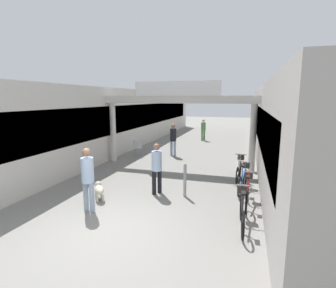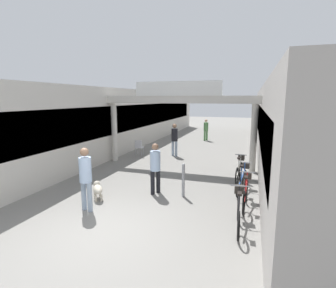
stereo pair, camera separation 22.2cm
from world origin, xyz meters
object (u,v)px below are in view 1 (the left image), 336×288
(pedestrian_companion, at_px, (157,165))
(pedestrian_elderly_walking, at_px, (203,128))
(bicycle_silver_farthest, at_px, (239,169))
(dog_on_leash, at_px, (99,189))
(pedestrian_with_dog, at_px, (88,175))
(cafe_chair_aluminium_nearer, at_px, (138,146))
(pedestrian_carrying_crate, at_px, (173,138))
(bicycle_red_second, at_px, (248,191))
(bollard_post_metal, at_px, (185,180))
(bicycle_blue_third, at_px, (243,179))
(bicycle_black_nearest, at_px, (242,210))

(pedestrian_companion, relative_size, pedestrian_elderly_walking, 1.05)
(bicycle_silver_farthest, bearing_deg, dog_on_leash, -141.34)
(pedestrian_with_dog, bearing_deg, pedestrian_elderly_walking, 85.57)
(cafe_chair_aluminium_nearer, bearing_deg, pedestrian_carrying_crate, 16.60)
(bicycle_red_second, xyz_separation_m, bicycle_silver_farthest, (-0.32, 2.50, 0.00))
(bicycle_red_second, height_order, bollard_post_metal, bollard_post_metal)
(bicycle_blue_third, height_order, bollard_post_metal, bollard_post_metal)
(pedestrian_carrying_crate, xyz_separation_m, bicycle_black_nearest, (3.82, -7.31, -0.60))
(bollard_post_metal, height_order, cafe_chair_aluminium_nearer, bollard_post_metal)
(dog_on_leash, height_order, bicycle_red_second, bicycle_red_second)
(dog_on_leash, relative_size, bollard_post_metal, 0.64)
(pedestrian_companion, height_order, cafe_chair_aluminium_nearer, pedestrian_companion)
(bicycle_silver_farthest, xyz_separation_m, cafe_chair_aluminium_nearer, (-5.51, 2.86, 0.10))
(pedestrian_companion, distance_m, bicycle_black_nearest, 3.23)
(pedestrian_companion, bearing_deg, bicycle_red_second, -3.52)
(pedestrian_companion, xyz_separation_m, bollard_post_metal, (0.96, 0.01, -0.42))
(bicycle_red_second, height_order, cafe_chair_aluminium_nearer, bicycle_red_second)
(bicycle_black_nearest, relative_size, bollard_post_metal, 1.53)
(pedestrian_companion, distance_m, pedestrian_elderly_walking, 11.64)
(pedestrian_companion, xyz_separation_m, bicycle_blue_third, (2.76, 1.08, -0.54))
(pedestrian_with_dog, height_order, dog_on_leash, pedestrian_with_dog)
(bicycle_red_second, bearing_deg, bicycle_black_nearest, -95.34)
(bicycle_blue_third, bearing_deg, pedestrian_carrying_crate, 129.20)
(bicycle_black_nearest, bearing_deg, dog_on_leash, 172.82)
(dog_on_leash, bearing_deg, pedestrian_elderly_walking, 84.33)
(bollard_post_metal, bearing_deg, pedestrian_with_dog, -140.90)
(pedestrian_elderly_walking, bearing_deg, bollard_post_metal, -83.70)
(pedestrian_with_dog, xyz_separation_m, pedestrian_carrying_crate, (0.33, 7.62, -0.02))
(pedestrian_elderly_walking, bearing_deg, pedestrian_with_dog, -94.43)
(bicycle_red_second, bearing_deg, bicycle_blue_third, 96.61)
(pedestrian_with_dog, bearing_deg, bollard_post_metal, 39.10)
(pedestrian_companion, bearing_deg, pedestrian_carrying_crate, 100.28)
(pedestrian_elderly_walking, distance_m, bicycle_black_nearest, 13.56)
(pedestrian_elderly_walking, relative_size, bicycle_red_second, 0.96)
(dog_on_leash, bearing_deg, pedestrian_carrying_crate, 85.45)
(cafe_chair_aluminium_nearer, bearing_deg, bicycle_silver_farthest, -27.41)
(pedestrian_elderly_walking, height_order, bicycle_black_nearest, pedestrian_elderly_walking)
(pedestrian_with_dog, height_order, bicycle_silver_farthest, pedestrian_with_dog)
(cafe_chair_aluminium_nearer, bearing_deg, bicycle_black_nearest, -49.80)
(bicycle_black_nearest, relative_size, bicycle_blue_third, 1.01)
(pedestrian_carrying_crate, height_order, bicycle_black_nearest, pedestrian_carrying_crate)
(pedestrian_carrying_crate, xyz_separation_m, bollard_post_metal, (2.00, -5.73, -0.48))
(bollard_post_metal, bearing_deg, pedestrian_carrying_crate, 109.24)
(bicycle_silver_farthest, bearing_deg, pedestrian_with_dog, -133.30)
(bollard_post_metal, bearing_deg, pedestrian_companion, -179.18)
(pedestrian_companion, relative_size, pedestrian_carrying_crate, 0.95)
(pedestrian_carrying_crate, relative_size, bollard_post_metal, 1.63)
(bicycle_blue_third, bearing_deg, bicycle_black_nearest, -89.63)
(bicycle_black_nearest, relative_size, bicycle_red_second, 1.00)
(bicycle_black_nearest, xyz_separation_m, bicycle_blue_third, (-0.02, 2.65, 0.00))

